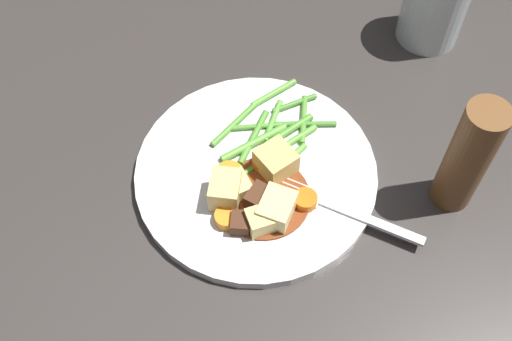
{
  "coord_description": "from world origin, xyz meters",
  "views": [
    {
      "loc": [
        0.38,
        -0.03,
        0.61
      ],
      "look_at": [
        0.0,
        0.0,
        0.01
      ],
      "focal_mm": 45.29,
      "sensor_mm": 36.0,
      "label": 1
    }
  ],
  "objects": [
    {
      "name": "ground_plane",
      "position": [
        0.0,
        0.0,
        0.0
      ],
      "size": [
        3.0,
        3.0,
        0.0
      ],
      "primitive_type": "plane",
      "color": "#383330"
    },
    {
      "name": "dinner_plate",
      "position": [
        0.0,
        0.0,
        0.01
      ],
      "size": [
        0.27,
        0.27,
        0.01
      ],
      "primitive_type": "cylinder",
      "color": "white",
      "rests_on": "ground_plane"
    },
    {
      "name": "stew_sauce",
      "position": [
        0.04,
        0.01,
        0.01
      ],
      "size": [
        0.1,
        0.1,
        0.0
      ],
      "primitive_type": "cylinder",
      "color": "brown",
      "rests_on": "dinner_plate"
    },
    {
      "name": "carrot_slice_0",
      "position": [
        0.01,
        -0.03,
        0.02
      ],
      "size": [
        0.03,
        0.03,
        0.01
      ],
      "primitive_type": "cylinder",
      "rotation": [
        0.0,
        0.0,
        1.42
      ],
      "color": "orange",
      "rests_on": "dinner_plate"
    },
    {
      "name": "carrot_slice_1",
      "position": [
        0.04,
        0.05,
        0.02
      ],
      "size": [
        0.03,
        0.03,
        0.01
      ],
      "primitive_type": "cylinder",
      "rotation": [
        0.0,
        0.0,
        6.03
      ],
      "color": "orange",
      "rests_on": "dinner_plate"
    },
    {
      "name": "carrot_slice_2",
      "position": [
        -0.01,
        0.01,
        0.02
      ],
      "size": [
        0.04,
        0.04,
        0.01
      ],
      "primitive_type": "cylinder",
      "rotation": [
        0.0,
        0.0,
        2.42
      ],
      "color": "orange",
      "rests_on": "dinner_plate"
    },
    {
      "name": "carrot_slice_3",
      "position": [
        0.06,
        -0.03,
        0.02
      ],
      "size": [
        0.03,
        0.03,
        0.01
      ],
      "primitive_type": "cylinder",
      "rotation": [
        0.0,
        0.0,
        6.26
      ],
      "color": "orange",
      "rests_on": "dinner_plate"
    },
    {
      "name": "potato_chunk_0",
      "position": [
        0.0,
        0.02,
        0.03
      ],
      "size": [
        0.05,
        0.05,
        0.03
      ],
      "primitive_type": "cube",
      "rotation": [
        0.0,
        0.0,
        3.72
      ],
      "color": "#DBBC6B",
      "rests_on": "dinner_plate"
    },
    {
      "name": "potato_chunk_1",
      "position": [
        0.03,
        -0.03,
        0.03
      ],
      "size": [
        0.04,
        0.04,
        0.03
      ],
      "primitive_type": "cube",
      "rotation": [
        0.0,
        0.0,
        2.95
      ],
      "color": "#E5CC7A",
      "rests_on": "dinner_plate"
    },
    {
      "name": "potato_chunk_2",
      "position": [
        0.02,
        -0.02,
        0.02
      ],
      "size": [
        0.04,
        0.03,
        0.02
      ],
      "primitive_type": "cube",
      "rotation": [
        0.0,
        0.0,
        3.53
      ],
      "color": "#E5CC7A",
      "rests_on": "dinner_plate"
    },
    {
      "name": "potato_chunk_3",
      "position": [
        0.06,
        0.02,
        0.03
      ],
      "size": [
        0.05,
        0.05,
        0.03
      ],
      "primitive_type": "cube",
      "rotation": [
        0.0,
        0.0,
        5.83
      ],
      "color": "#EAD68C",
      "rests_on": "dinner_plate"
    },
    {
      "name": "potato_chunk_4",
      "position": [
        0.07,
        -0.0,
        0.03
      ],
      "size": [
        0.03,
        0.03,
        0.02
      ],
      "primitive_type": "cube",
      "rotation": [
        0.0,
        0.0,
        3.42
      ],
      "color": "#E5CC7A",
      "rests_on": "dinner_plate"
    },
    {
      "name": "meat_chunk_0",
      "position": [
        0.04,
        0.0,
        0.02
      ],
      "size": [
        0.03,
        0.03,
        0.02
      ],
      "primitive_type": "cube",
      "rotation": [
        0.0,
        0.0,
        2.52
      ],
      "color": "#4C2B19",
      "rests_on": "dinner_plate"
    },
    {
      "name": "meat_chunk_1",
      "position": [
        0.07,
        -0.02,
        0.02
      ],
      "size": [
        0.02,
        0.02,
        0.02
      ],
      "primitive_type": "cube",
      "rotation": [
        0.0,
        0.0,
        4.56
      ],
      "color": "#4C2B19",
      "rests_on": "dinner_plate"
    },
    {
      "name": "green_bean_0",
      "position": [
        -0.09,
        0.05,
        0.02
      ],
      "size": [
        0.03,
        0.05,
        0.01
      ],
      "primitive_type": "cylinder",
      "rotation": [
        0.0,
        1.57,
        5.07
      ],
      "color": "#4C8E33",
      "rests_on": "dinner_plate"
    },
    {
      "name": "green_bean_1",
      "position": [
        -0.06,
        0.01,
        0.02
      ],
      "size": [
        0.01,
        0.07,
        0.01
      ],
      "primitive_type": "cylinder",
      "rotation": [
        0.0,
        1.57,
        4.73
      ],
      "color": "#599E38",
      "rests_on": "dinner_plate"
    },
    {
      "name": "green_bean_2",
      "position": [
        -0.03,
        0.04,
        0.02
      ],
      "size": [
        0.05,
        0.07,
        0.01
      ],
      "primitive_type": "cylinder",
      "rotation": [
        0.0,
        1.57,
        5.28
      ],
      "color": "#66AD42",
      "rests_on": "dinner_plate"
    },
    {
      "name": "green_bean_3",
      "position": [
        -0.06,
        0.06,
        0.02
      ],
      "size": [
        0.01,
        0.08,
        0.01
      ],
      "primitive_type": "cylinder",
      "rotation": [
        0.0,
        1.57,
        4.65
      ],
      "color": "#4C8E33",
      "rests_on": "dinner_plate"
    },
    {
      "name": "green_bean_4",
      "position": [
        -0.06,
        -0.02,
        0.02
      ],
      "size": [
        0.06,
        0.06,
        0.01
      ],
      "primitive_type": "cylinder",
      "rotation": [
        0.0,
        1.57,
        5.52
      ],
      "color": "#599E38",
      "rests_on": "dinner_plate"
    },
    {
      "name": "green_bean_5",
      "position": [
        -0.03,
        0.0,
        0.02
      ],
      "size": [
        0.05,
        0.08,
        0.01
      ],
      "primitive_type": "cylinder",
      "rotation": [
        0.0,
        1.57,
        5.21
      ],
      "color": "#66AD42",
      "rests_on": "dinner_plate"
    },
    {
      "name": "green_bean_6",
      "position": [
        -0.1,
        0.03,
        0.02
      ],
      "size": [
        0.04,
        0.06,
        0.01
      ],
      "primitive_type": "cylinder",
      "rotation": [
        0.0,
        1.57,
        5.27
      ],
      "color": "#66AD42",
      "rests_on": "dinner_plate"
    },
    {
      "name": "green_bean_7",
      "position": [
        -0.06,
        0.02,
        0.02
      ],
      "size": [
        0.06,
        0.03,
        0.01
      ],
      "primitive_type": "cylinder",
      "rotation": [
        0.0,
        1.57,
        5.9
      ],
      "color": "#66AD42",
      "rests_on": "dinner_plate"
    },
    {
      "name": "green_bean_8",
      "position": [
        -0.04,
        0.0,
        0.02
      ],
      "size": [
        0.07,
        0.04,
        0.01
      ],
      "primitive_type": "cylinder",
      "rotation": [
        0.0,
        1.57,
        5.83
      ],
      "color": "#599E38",
      "rests_on": "dinner_plate"
    },
    {
      "name": "green_bean_9",
      "position": [
        -0.06,
        0.06,
        0.02
      ],
      "size": [
        0.07,
        0.02,
        0.01
      ],
      "primitive_type": "cylinder",
      "rotation": [
        0.0,
        1.57,
        6.13
      ],
      "color": "#599E38",
      "rests_on": "dinner_plate"
    },
    {
      "name": "green_bean_10",
      "position": [
        -0.05,
        0.04,
        0.02
      ],
      "size": [
        0.04,
        0.06,
        0.01
      ],
      "primitive_type": "cylinder",
      "rotation": [
        0.0,
        1.57,
        5.31
      ],
      "color": "#599E38",
      "rests_on": "dinner_plate"
    },
    {
      "name": "green_bean_11",
      "position": [
        -0.01,
        0.03,
        0.02
      ],
      "size": [
        0.05,
        0.05,
        0.01
      ],
      "primitive_type": "cylinder",
      "rotation": [
        0.0,
        1.57,
        5.45
      ],
      "color": "#66AD42",
      "rests_on": "dinner_plate"
    },
    {
      "name": "green_bean_12",
      "position": [
        -0.01,
        0.01,
        0.02
      ],
      "size": [
        0.04,
        0.05,
        0.01
      ],
      "primitive_type": "cylinder",
      "rotation": [
        0.0,
        1.57,
        5.32
      ],
      "color": "#4C8E33",
      "rests_on": "dinner_plate"
    },
    {
      "name": "fork",
      "position": [
        0.05,
        0.08,
        0.01
      ],
      "size": [
        0.1,
        0.16,
        0.0
      ],
      "color": "silver",
      "rests_on": "dinner_plate"
    },
    {
      "name": "water_glass",
      "position": [
        -0.2,
        0.23,
        0.05
      ],
      "size": [
        0.08,
        0.08,
        0.11
      ],
      "primitive_type": "cylinder",
      "color": "silver",
      "rests_on": "ground_plane"
    },
    {
      "name": "pepper_mill",
      "position": [
        0.04,
        0.21,
        0.07
      ],
      "size": [
        0.04,
        0.04,
        0.15
      ],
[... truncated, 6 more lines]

